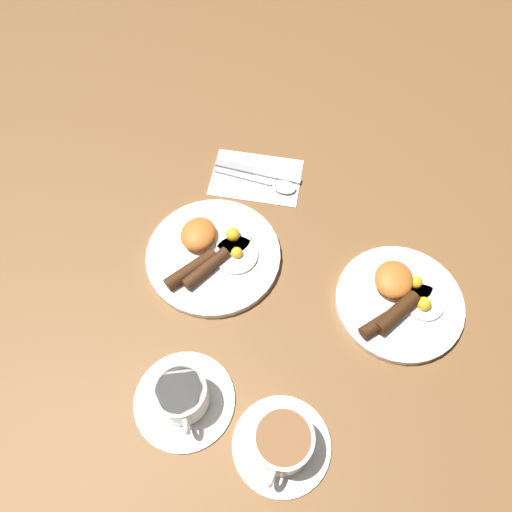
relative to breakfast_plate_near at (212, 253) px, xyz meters
name	(u,v)px	position (x,y,z in m)	size (l,w,h in m)	color
ground_plane	(214,258)	(0.00, 0.00, -0.01)	(3.00, 3.00, 0.00)	brown
breakfast_plate_near	(212,253)	(0.00, 0.00, 0.00)	(0.26, 0.26, 0.05)	white
breakfast_plate_far	(399,300)	(0.00, 0.36, 0.00)	(0.23, 0.23, 0.05)	white
teacup_near	(183,397)	(0.28, 0.04, 0.02)	(0.17, 0.17, 0.07)	white
teacup_far	(282,443)	(0.31, 0.21, 0.02)	(0.16, 0.16, 0.07)	white
napkin	(256,177)	(-0.21, 0.03, -0.01)	(0.13, 0.19, 0.01)	white
knife	(253,170)	(-0.22, 0.02, -0.01)	(0.02, 0.19, 0.01)	silver
spoon	(276,185)	(-0.20, 0.08, 0.00)	(0.04, 0.18, 0.01)	silver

